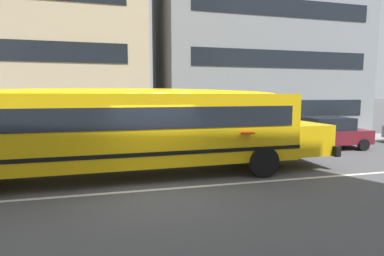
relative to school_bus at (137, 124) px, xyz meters
name	(u,v)px	position (x,y,z in m)	size (l,w,h in m)	color
ground_plane	(157,190)	(0.45, -1.69, -1.80)	(400.00, 400.00, 0.00)	#4C4C4F
sidewalk_far	(141,147)	(0.45, 5.68, -1.79)	(120.00, 3.00, 0.01)	gray
lane_centreline	(157,190)	(0.45, -1.69, -1.79)	(110.00, 0.16, 0.01)	silver
school_bus	(137,124)	(0.00, 0.00, 0.00)	(13.59, 3.23, 3.02)	yellow
parked_car_maroon_under_tree	(329,133)	(10.01, 2.85, -0.95)	(3.97, 2.02, 1.64)	maroon
apartment_block_far_left	(30,39)	(-6.54, 12.64, 4.85)	(15.40, 10.98, 13.30)	#C6B28E
apartment_block_far_centre	(250,7)	(9.80, 12.45, 8.05)	(14.70, 10.60, 19.70)	gray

